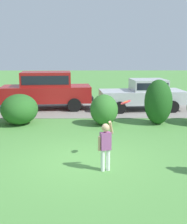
{
  "coord_description": "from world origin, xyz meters",
  "views": [
    {
      "loc": [
        0.18,
        -7.9,
        2.94
      ],
      "look_at": [
        0.28,
        1.26,
        1.1
      ],
      "focal_mm": 48.57,
      "sensor_mm": 36.0,
      "label": 1
    }
  ],
  "objects_px": {
    "parked_suv": "(46,88)",
    "frisbee": "(126,102)",
    "parked_sedan": "(144,93)",
    "child_thrower": "(105,143)"
  },
  "relations": [
    {
      "from": "parked_suv",
      "to": "frisbee",
      "type": "distance_m",
      "value": 8.19
    },
    {
      "from": "parked_sedan",
      "to": "parked_suv",
      "type": "height_order",
      "value": "parked_suv"
    },
    {
      "from": "parked_sedan",
      "to": "child_thrower",
      "type": "distance_m",
      "value": 8.4
    },
    {
      "from": "parked_sedan",
      "to": "parked_suv",
      "type": "distance_m",
      "value": 4.98
    },
    {
      "from": "parked_sedan",
      "to": "parked_suv",
      "type": "xyz_separation_m",
      "value": [
        -4.97,
        0.27,
        0.23
      ]
    },
    {
      "from": "parked_sedan",
      "to": "frisbee",
      "type": "bearing_deg",
      "value": -103.66
    },
    {
      "from": "child_thrower",
      "to": "frisbee",
      "type": "xyz_separation_m",
      "value": [
        0.57,
        0.82,
        0.89
      ]
    },
    {
      "from": "frisbee",
      "to": "parked_suv",
      "type": "bearing_deg",
      "value": 113.13
    },
    {
      "from": "child_thrower",
      "to": "frisbee",
      "type": "height_order",
      "value": "frisbee"
    },
    {
      "from": "parked_suv",
      "to": "child_thrower",
      "type": "distance_m",
      "value": 8.75
    }
  ]
}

